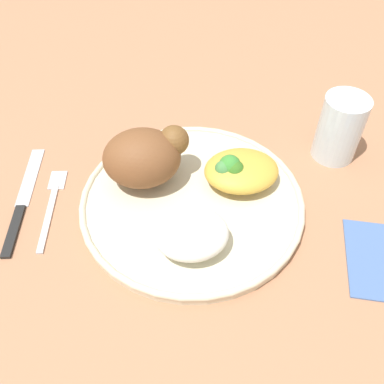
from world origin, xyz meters
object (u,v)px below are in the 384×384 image
(knife, at_px, (21,206))
(water_glass, at_px, (340,128))
(plate, at_px, (192,201))
(roasted_chicken, at_px, (145,157))
(fork, at_px, (51,204))
(mac_cheese_with_broccoli, at_px, (239,170))
(napkin, at_px, (379,259))
(rice_pile, at_px, (191,234))

(knife, height_order, water_glass, water_glass)
(plate, height_order, roasted_chicken, roasted_chicken)
(knife, bearing_deg, water_glass, 7.11)
(fork, xyz_separation_m, knife, (-0.04, 0.00, 0.00))
(plate, distance_m, mac_cheese_with_broccoli, 0.07)
(mac_cheese_with_broccoli, height_order, napkin, mac_cheese_with_broccoli)
(rice_pile, relative_size, napkin, 0.78)
(roasted_chicken, xyz_separation_m, knife, (-0.17, -0.02, -0.05))
(mac_cheese_with_broccoli, height_order, fork, mac_cheese_with_broccoli)
(rice_pile, bearing_deg, water_glass, 33.38)
(rice_pile, distance_m, knife, 0.23)
(plate, height_order, fork, plate)
(plate, relative_size, knife, 1.51)
(mac_cheese_with_broccoli, distance_m, fork, 0.25)
(fork, bearing_deg, plate, -6.62)
(plate, height_order, water_glass, water_glass)
(knife, bearing_deg, plate, -5.52)
(roasted_chicken, xyz_separation_m, water_glass, (0.27, 0.03, -0.01))
(knife, xyz_separation_m, water_glass, (0.44, 0.05, 0.04))
(plate, distance_m, rice_pile, 0.08)
(roasted_chicken, bearing_deg, knife, -172.98)
(mac_cheese_with_broccoli, bearing_deg, plate, -159.54)
(roasted_chicken, bearing_deg, plate, -37.00)
(plate, bearing_deg, mac_cheese_with_broccoli, 20.46)
(rice_pile, relative_size, knife, 0.45)
(knife, distance_m, water_glass, 0.44)
(plate, xyz_separation_m, fork, (-0.18, 0.02, -0.01))
(roasted_chicken, bearing_deg, water_glass, 7.16)
(rice_pile, bearing_deg, mac_cheese_with_broccoli, 52.41)
(knife, distance_m, napkin, 0.45)
(fork, distance_m, water_glass, 0.40)
(rice_pile, height_order, napkin, rice_pile)
(knife, xyz_separation_m, napkin, (0.43, -0.13, -0.00))
(plate, relative_size, napkin, 2.61)
(plate, xyz_separation_m, roasted_chicken, (-0.06, 0.04, 0.05))
(water_glass, bearing_deg, fork, -172.16)
(napkin, bearing_deg, plate, 152.50)
(mac_cheese_with_broccoli, relative_size, napkin, 0.88)
(fork, relative_size, napkin, 1.29)
(plate, bearing_deg, fork, 173.38)
(rice_pile, xyz_separation_m, mac_cheese_with_broccoli, (0.07, 0.10, -0.00))
(plate, relative_size, rice_pile, 3.35)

